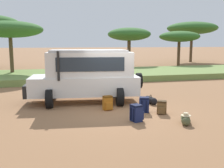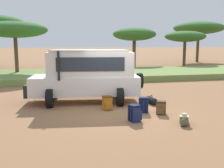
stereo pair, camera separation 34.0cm
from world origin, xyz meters
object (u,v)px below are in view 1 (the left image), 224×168
safari_vehicle (87,75)px  duffel_bag_low_black_case (186,119)px  backpack_cluster_center (144,105)px  acacia_tree_distant_right (192,28)px  duffel_bag_soft_canvas (151,100)px  backpack_outermost (136,113)px  acacia_tree_centre_back (10,30)px  acacia_tree_far_right (179,37)px  backpack_near_rear_wheel (162,107)px  acacia_tree_right_mid (129,34)px  backpack_beside_front_wheel (108,103)px

safari_vehicle → duffel_bag_low_black_case: safari_vehicle is taller
backpack_cluster_center → acacia_tree_distant_right: bearing=55.5°
backpack_cluster_center → duffel_bag_soft_canvas: backpack_cluster_center is taller
backpack_outermost → acacia_tree_centre_back: (-5.58, 13.68, 3.49)m
safari_vehicle → acacia_tree_far_right: acacia_tree_far_right is taller
acacia_tree_distant_right → duffel_bag_soft_canvas: bearing=-124.6°
backpack_outermost → acacia_tree_centre_back: bearing=112.2°
acacia_tree_far_right → acacia_tree_distant_right: bearing=49.3°
backpack_cluster_center → backpack_outermost: backpack_cluster_center is taller
duffel_bag_low_black_case → duffel_bag_soft_canvas: (0.02, 3.10, -0.00)m
acacia_tree_centre_back → acacia_tree_far_right: acacia_tree_centre_back is taller
safari_vehicle → acacia_tree_far_right: size_ratio=1.13×
backpack_near_rear_wheel → duffel_bag_soft_canvas: backpack_near_rear_wheel is taller
duffel_bag_low_black_case → acacia_tree_right_mid: (4.87, 21.06, 3.56)m
acacia_tree_right_mid → acacia_tree_distant_right: 12.76m
backpack_outermost → acacia_tree_centre_back: acacia_tree_centre_back is taller
safari_vehicle → backpack_beside_front_wheel: bearing=-70.8°
duffel_bag_soft_canvas → backpack_cluster_center: bearing=-122.9°
backpack_near_rear_wheel → acacia_tree_centre_back: (-6.88, 12.99, 3.54)m
acacia_tree_right_mid → acacia_tree_distant_right: acacia_tree_distant_right is taller
backpack_beside_front_wheel → duffel_bag_soft_canvas: (2.18, 0.62, -0.13)m
backpack_outermost → backpack_cluster_center: bearing=57.0°
acacia_tree_centre_back → acacia_tree_far_right: 18.88m
backpack_beside_front_wheel → acacia_tree_far_right: size_ratio=0.12×
backpack_beside_front_wheel → duffel_bag_soft_canvas: 2.27m
acacia_tree_far_right → acacia_tree_right_mid: bearing=172.7°
backpack_near_rear_wheel → backpack_outermost: bearing=-152.1°
acacia_tree_right_mid → acacia_tree_distant_right: size_ratio=0.72×
backpack_beside_front_wheel → acacia_tree_far_right: acacia_tree_far_right is taller
backpack_outermost → acacia_tree_right_mid: acacia_tree_right_mid is taller
backpack_beside_front_wheel → backpack_cluster_center: bearing=-27.4°
duffel_bag_soft_canvas → acacia_tree_centre_back: acacia_tree_centre_back is taller
backpack_cluster_center → duffel_bag_soft_canvas: (0.85, 1.31, -0.14)m
acacia_tree_centre_back → acacia_tree_right_mid: size_ratio=0.97×
backpack_near_rear_wheel → backpack_cluster_center: bearing=144.2°
backpack_outermost → duffel_bag_low_black_case: size_ratio=0.79×
acacia_tree_far_right → acacia_tree_distant_right: acacia_tree_distant_right is taller
backpack_near_rear_wheel → acacia_tree_distant_right: (16.52, 25.30, 4.62)m
duffel_bag_low_black_case → backpack_cluster_center: bearing=114.8°
backpack_outermost → acacia_tree_centre_back: size_ratio=0.12×
backpack_beside_front_wheel → backpack_near_rear_wheel: (1.91, -1.11, -0.04)m
backpack_cluster_center → acacia_tree_centre_back: size_ratio=0.12×
safari_vehicle → backpack_outermost: (1.20, -3.49, -1.00)m
backpack_beside_front_wheel → acacia_tree_distant_right: bearing=52.7°
backpack_near_rear_wheel → acacia_tree_far_right: size_ratio=0.11×
backpack_outermost → acacia_tree_far_right: 23.39m
duffel_bag_low_black_case → backpack_outermost: bearing=156.1°
backpack_beside_front_wheel → acacia_tree_centre_back: 13.35m
backpack_cluster_center → acacia_tree_far_right: size_ratio=0.13×
acacia_tree_centre_back → duffel_bag_soft_canvas: bearing=-57.6°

